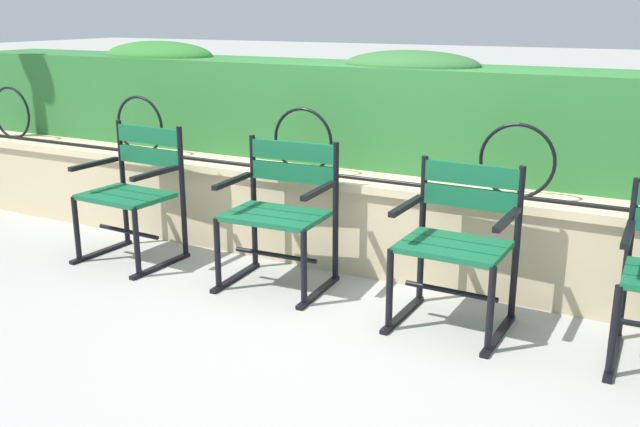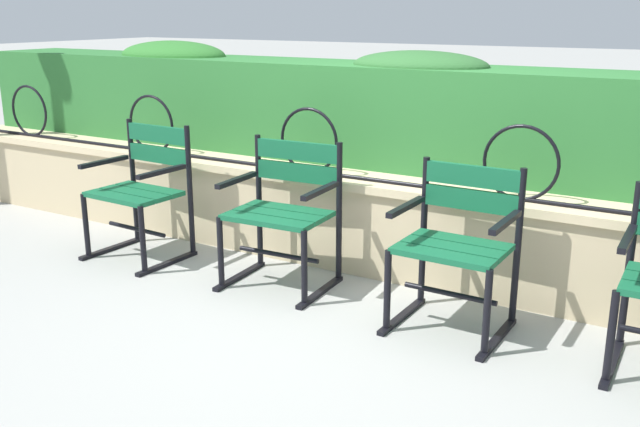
# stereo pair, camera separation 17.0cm
# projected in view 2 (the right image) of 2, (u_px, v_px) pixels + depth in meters

# --- Properties ---
(ground_plane) EXTENTS (60.00, 60.00, 0.00)m
(ground_plane) POSITION_uv_depth(u_px,v_px,m) (311.00, 315.00, 3.84)
(ground_plane) COLOR #9E9E99
(stone_wall) EXTENTS (7.83, 0.41, 0.59)m
(stone_wall) POSITION_uv_depth(u_px,v_px,m) (379.00, 225.00, 4.44)
(stone_wall) COLOR #C6B289
(stone_wall) RESTS_ON ground
(iron_arch_fence) EXTENTS (7.28, 0.02, 0.42)m
(iron_arch_fence) POSITION_uv_depth(u_px,v_px,m) (321.00, 148.00, 4.43)
(iron_arch_fence) COLOR black
(iron_arch_fence) RESTS_ON stone_wall
(hedge_row) EXTENTS (7.68, 0.64, 0.77)m
(hedge_row) POSITION_uv_depth(u_px,v_px,m) (408.00, 112.00, 4.69)
(hedge_row) COLOR #2D7033
(hedge_row) RESTS_ON stone_wall
(park_chair_leftmost) EXTENTS (0.60, 0.55, 0.88)m
(park_chair_leftmost) POSITION_uv_depth(u_px,v_px,m) (143.00, 187.00, 4.67)
(park_chair_leftmost) COLOR #145B38
(park_chair_leftmost) RESTS_ON ground
(park_chair_centre_left) EXTENTS (0.63, 0.55, 0.86)m
(park_chair_centre_left) POSITION_uv_depth(u_px,v_px,m) (284.00, 208.00, 4.19)
(park_chair_centre_left) COLOR #145B38
(park_chair_centre_left) RESTS_ON ground
(park_chair_centre_right) EXTENTS (0.57, 0.53, 0.84)m
(park_chair_centre_right) POSITION_uv_depth(u_px,v_px,m) (458.00, 242.00, 3.61)
(park_chair_centre_right) COLOR #145B38
(park_chair_centre_right) RESTS_ON ground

